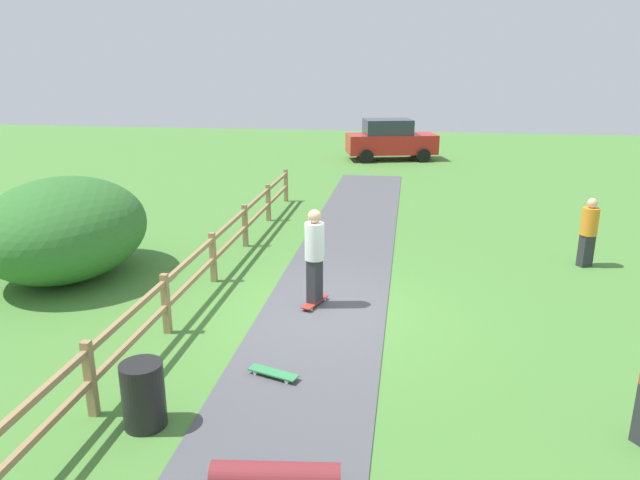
% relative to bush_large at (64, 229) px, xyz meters
% --- Properties ---
extents(ground_plane, '(60.00, 60.00, 0.00)m').
position_rel_bush_large_xyz_m(ground_plane, '(5.88, -1.10, -1.11)').
color(ground_plane, '#4C8438').
extents(asphalt_path, '(2.40, 28.00, 0.02)m').
position_rel_bush_large_xyz_m(asphalt_path, '(5.88, -1.10, -1.10)').
color(asphalt_path, '#515156').
rests_on(asphalt_path, ground_plane).
extents(wooden_fence, '(0.12, 18.12, 1.10)m').
position_rel_bush_large_xyz_m(wooden_fence, '(3.28, -1.10, -0.44)').
color(wooden_fence, '#997A51').
rests_on(wooden_fence, ground_plane).
extents(bush_large, '(3.37, 4.04, 2.21)m').
position_rel_bush_large_xyz_m(bush_large, '(0.00, 0.00, 0.00)').
color(bush_large, '#33702D').
rests_on(bush_large, ground_plane).
extents(trash_bin, '(0.56, 0.56, 0.90)m').
position_rel_bush_large_xyz_m(trash_bin, '(4.08, -5.08, -0.66)').
color(trash_bin, black).
rests_on(trash_bin, ground_plane).
extents(skater_riding, '(0.48, 0.82, 1.93)m').
position_rel_bush_large_xyz_m(skater_riding, '(5.67, -0.83, -0.00)').
color(skater_riding, '#B23326').
rests_on(skater_riding, asphalt_path).
extents(skateboard_loose, '(0.82, 0.45, 0.08)m').
position_rel_bush_large_xyz_m(skateboard_loose, '(5.48, -3.65, -1.02)').
color(skateboard_loose, '#338C4C').
rests_on(skateboard_loose, asphalt_path).
extents(bystander_orange, '(0.52, 0.52, 1.63)m').
position_rel_bush_large_xyz_m(bystander_orange, '(11.54, 2.45, -0.22)').
color(bystander_orange, '#2D2D33').
rests_on(bystander_orange, ground_plane).
extents(parked_car_red, '(4.49, 2.77, 1.92)m').
position_rel_bush_large_xyz_m(parked_car_red, '(6.44, 17.18, -0.15)').
color(parked_car_red, red).
rests_on(parked_car_red, ground_plane).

